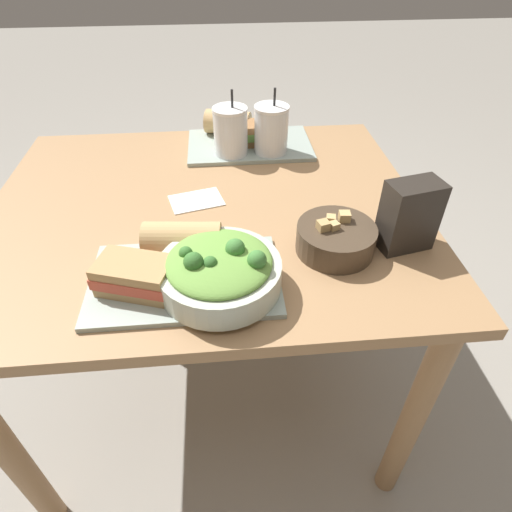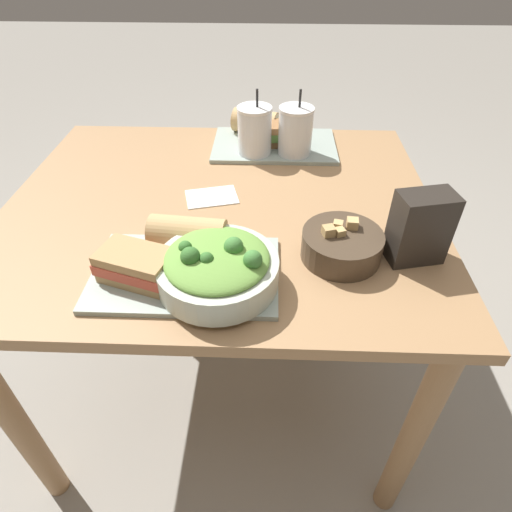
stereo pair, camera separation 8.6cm
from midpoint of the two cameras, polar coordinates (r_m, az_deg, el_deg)
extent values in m
plane|color=gray|center=(1.66, -1.86, -15.88)|extent=(12.00, 12.00, 0.00)
cube|color=#A37A51|center=(1.12, -2.67, 6.51)|extent=(1.10, 0.93, 0.03)
cylinder|color=#A37A51|center=(1.27, -27.67, -19.20)|extent=(0.06, 0.06, 0.74)
cylinder|color=#A37A51|center=(1.20, 22.23, -21.56)|extent=(0.06, 0.06, 0.74)
cylinder|color=#A37A51|center=(1.77, -17.34, 3.31)|extent=(0.06, 0.06, 0.74)
cylinder|color=#A37A51|center=(1.72, 15.29, 2.62)|extent=(0.06, 0.06, 0.74)
cube|color=#99A89E|center=(0.89, -6.65, -2.40)|extent=(0.38, 0.24, 0.01)
cube|color=#99A89E|center=(1.40, 4.28, 14.46)|extent=(0.38, 0.24, 0.01)
cylinder|color=beige|center=(0.84, -2.23, -2.17)|extent=(0.24, 0.24, 0.06)
ellipsoid|color=#6B9E42|center=(0.82, -2.29, -0.50)|extent=(0.21, 0.21, 0.04)
sphere|color=#427F38|center=(0.78, 2.68, -0.62)|extent=(0.04, 0.04, 0.04)
sphere|color=#38702D|center=(0.79, -3.56, -0.59)|extent=(0.03, 0.03, 0.03)
sphere|color=#38702D|center=(0.79, 2.72, -0.54)|extent=(0.03, 0.03, 0.03)
sphere|color=#38702D|center=(0.79, -5.73, -0.20)|extent=(0.04, 0.04, 0.04)
sphere|color=#38702D|center=(0.83, -6.52, 1.05)|extent=(0.03, 0.03, 0.03)
sphere|color=#427F38|center=(0.81, 0.00, 1.14)|extent=(0.04, 0.04, 0.04)
cube|color=beige|center=(0.82, -0.96, 0.61)|extent=(0.05, 0.05, 0.01)
cube|color=beige|center=(0.78, -2.66, -1.82)|extent=(0.06, 0.06, 0.01)
cylinder|color=#473828|center=(0.94, 13.91, 1.29)|extent=(0.17, 0.17, 0.06)
cylinder|color=#4C2814|center=(0.93, 14.13, 2.41)|extent=(0.16, 0.16, 0.01)
cube|color=tan|center=(0.91, 12.32, 3.09)|extent=(0.03, 0.03, 0.02)
cube|color=tan|center=(0.94, 13.46, 3.85)|extent=(0.02, 0.02, 0.02)
cube|color=tan|center=(0.92, 13.76, 2.95)|extent=(0.02, 0.02, 0.02)
cube|color=tan|center=(0.95, 15.28, 4.03)|extent=(0.03, 0.03, 0.02)
cube|color=tan|center=(0.88, -12.76, -2.39)|extent=(0.16, 0.13, 0.02)
cube|color=#C64C38|center=(0.87, -12.97, -1.32)|extent=(0.17, 0.13, 0.02)
cube|color=tan|center=(0.85, -13.18, -0.21)|extent=(0.16, 0.13, 0.02)
cylinder|color=tan|center=(0.92, -6.49, 2.86)|extent=(0.17, 0.09, 0.08)
cylinder|color=beige|center=(0.91, -1.67, 2.48)|extent=(0.01, 0.07, 0.07)
cube|color=olive|center=(1.39, 3.69, 15.09)|extent=(0.15, 0.09, 0.02)
cube|color=#6B9E47|center=(1.38, 3.73, 15.92)|extent=(0.15, 0.09, 0.02)
cube|color=olive|center=(1.37, 3.77, 16.76)|extent=(0.15, 0.09, 0.02)
cylinder|color=tan|center=(1.45, 1.67, 17.42)|extent=(0.16, 0.11, 0.08)
cylinder|color=beige|center=(1.43, 4.40, 17.03)|extent=(0.03, 0.07, 0.07)
cylinder|color=silver|center=(1.31, 1.76, 16.18)|extent=(0.10, 0.10, 0.13)
cylinder|color=black|center=(1.31, 1.75, 15.87)|extent=(0.09, 0.09, 0.11)
cylinder|color=white|center=(1.28, 1.83, 19.02)|extent=(0.10, 0.10, 0.01)
cylinder|color=black|center=(1.27, 2.21, 20.10)|extent=(0.01, 0.02, 0.06)
cylinder|color=silver|center=(1.31, 7.20, 16.00)|extent=(0.10, 0.10, 0.13)
cylinder|color=maroon|center=(1.32, 7.18, 15.69)|extent=(0.09, 0.09, 0.11)
cylinder|color=white|center=(1.29, 7.47, 18.83)|extent=(0.10, 0.10, 0.01)
cylinder|color=black|center=(1.28, 7.93, 19.90)|extent=(0.01, 0.02, 0.06)
cube|color=#28231E|center=(0.96, 23.45, 3.38)|extent=(0.13, 0.09, 0.16)
cube|color=white|center=(1.13, -3.78, 7.80)|extent=(0.15, 0.12, 0.00)
camera|label=1|loc=(0.04, -87.14, 2.38)|focal=30.00mm
camera|label=2|loc=(0.04, 92.86, -2.38)|focal=30.00mm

